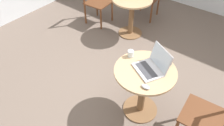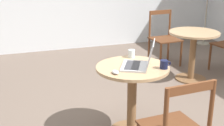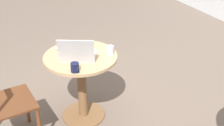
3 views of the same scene
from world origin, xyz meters
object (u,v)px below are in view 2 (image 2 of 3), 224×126
at_px(drinking_glass, 132,54).
at_px(mouse, 115,72).
at_px(cafe_table_mid, 193,46).
at_px(mug, 164,64).
at_px(laptop, 140,62).
at_px(chair_mid_back, 164,38).
at_px(cafe_table_near, 132,87).

bearing_deg(drinking_glass, mouse, -128.35).
bearing_deg(drinking_glass, cafe_table_mid, 32.85).
bearing_deg(mug, cafe_table_mid, 47.81).
xyz_separation_m(cafe_table_mid, laptop, (-1.41, -1.20, 0.27)).
distance_m(cafe_table_mid, chair_mid_back, 0.83).
height_order(cafe_table_mid, mug, mug).
distance_m(cafe_table_mid, laptop, 1.87).
bearing_deg(cafe_table_near, drinking_glass, 70.08).
bearing_deg(chair_mid_back, mug, -118.01).
height_order(chair_mid_back, drinking_glass, chair_mid_back).
bearing_deg(cafe_table_near, mouse, -148.87).
height_order(laptop, mouse, laptop).
distance_m(laptop, drinking_glass, 0.33).
bearing_deg(drinking_glass, mug, -68.94).
bearing_deg(mouse, chair_mid_back, 52.33).
distance_m(cafe_table_near, laptop, 0.28).
xyz_separation_m(cafe_table_mid, mouse, (-1.69, -1.30, 0.24)).
bearing_deg(laptop, chair_mid_back, 56.31).
height_order(laptop, mug, laptop).
distance_m(laptop, mouse, 0.30).
xyz_separation_m(cafe_table_near, laptop, (0.06, -0.04, 0.27)).
bearing_deg(laptop, cafe_table_mid, 40.57).
bearing_deg(chair_mid_back, cafe_table_mid, -86.23).
bearing_deg(cafe_table_mid, mouse, -142.51).
bearing_deg(chair_mid_back, mouse, -127.67).
xyz_separation_m(chair_mid_back, mouse, (-1.64, -2.12, 0.30)).
bearing_deg(laptop, mug, -27.48).
bearing_deg(cafe_table_mid, chair_mid_back, 93.77).
distance_m(chair_mid_back, drinking_glass, 2.17).
height_order(cafe_table_near, cafe_table_mid, same).
distance_m(mouse, mug, 0.50).
relative_size(mouse, mug, 0.87).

